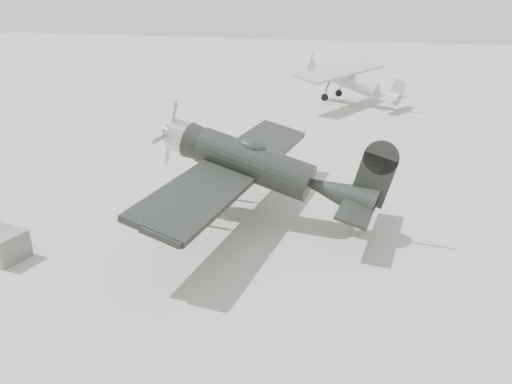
# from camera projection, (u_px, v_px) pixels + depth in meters

# --- Properties ---
(ground) EXTENTS (160.00, 160.00, 0.00)m
(ground) POSITION_uv_depth(u_px,v_px,m) (219.00, 258.00, 16.14)
(ground) COLOR #A39A90
(ground) RESTS_ON ground
(lowwing_monoplane) EXTENTS (8.58, 11.97, 3.87)m
(lowwing_monoplane) POSITION_uv_depth(u_px,v_px,m) (265.00, 168.00, 18.20)
(lowwing_monoplane) COLOR black
(lowwing_monoplane) RESTS_ON ground
(highwing_monoplane) EXTENTS (8.06, 11.14, 3.19)m
(highwing_monoplane) POSITION_uv_depth(u_px,v_px,m) (350.00, 78.00, 37.86)
(highwing_monoplane) COLOR #9DA0A3
(highwing_monoplane) RESTS_ON ground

